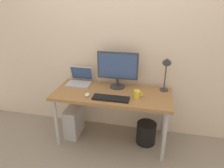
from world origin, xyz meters
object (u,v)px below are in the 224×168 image
at_px(laptop, 80,79).
at_px(mouse, 87,95).
at_px(desk_lamp, 167,66).
at_px(coffee_mug, 137,94).
at_px(wastebasket, 146,133).
at_px(keyboard, 111,98).
at_px(computer_tower, 74,121).
at_px(desk, 112,97).
at_px(monitor, 118,68).

relative_size(laptop, mouse, 3.56).
bearing_deg(laptop, desk_lamp, -0.95).
relative_size(desk_lamp, coffee_mug, 4.18).
distance_m(laptop, coffee_mug, 0.87).
bearing_deg(wastebasket, mouse, -165.04).
distance_m(keyboard, computer_tower, 0.81).
distance_m(desk, monitor, 0.39).
distance_m(desk_lamp, computer_tower, 1.49).
distance_m(monitor, desk_lamp, 0.61).
relative_size(laptop, coffee_mug, 2.81).
bearing_deg(desk, wastebasket, 5.05).
distance_m(monitor, keyboard, 0.44).
distance_m(desk_lamp, coffee_mug, 0.50).
bearing_deg(keyboard, computer_tower, 161.72).
relative_size(monitor, wastebasket, 1.78).
bearing_deg(laptop, monitor, -2.12).
bearing_deg(laptop, coffee_mug, -18.20).
xyz_separation_m(monitor, coffee_mug, (0.29, -0.25, -0.23)).
height_order(desk, laptop, laptop).
height_order(monitor, mouse, monitor).
xyz_separation_m(desk, mouse, (-0.28, -0.16, 0.08)).
xyz_separation_m(desk, wastebasket, (0.46, 0.04, -0.51)).
xyz_separation_m(mouse, wastebasket, (0.74, 0.20, -0.59)).
bearing_deg(desk_lamp, keyboard, -149.80).
distance_m(monitor, computer_tower, 1.00).
relative_size(desk_lamp, mouse, 5.29).
height_order(laptop, keyboard, laptop).
height_order(keyboard, mouse, mouse).
height_order(laptop, desk_lamp, desk_lamp).
relative_size(desk_lamp, keyboard, 1.08).
bearing_deg(monitor, mouse, -132.31).
height_order(desk_lamp, computer_tower, desk_lamp).
bearing_deg(monitor, wastebasket, -18.30).
xyz_separation_m(computer_tower, wastebasket, (1.03, 0.02, -0.06)).
relative_size(monitor, coffee_mug, 4.68).
height_order(coffee_mug, wastebasket, coffee_mug).
xyz_separation_m(desk_lamp, coffee_mug, (-0.32, -0.25, -0.29)).
height_order(monitor, desk_lamp, monitor).
xyz_separation_m(mouse, coffee_mug, (0.60, 0.09, 0.03)).
height_order(laptop, computer_tower, laptop).
height_order(keyboard, computer_tower, keyboard).
xyz_separation_m(desk_lamp, keyboard, (-0.62, -0.36, -0.33)).
relative_size(laptop, wastebasket, 1.07).
bearing_deg(laptop, wastebasket, -9.53).
xyz_separation_m(coffee_mug, wastebasket, (0.14, 0.11, -0.62)).
bearing_deg(desk, computer_tower, 178.13).
bearing_deg(coffee_mug, desk_lamp, 38.12).
xyz_separation_m(laptop, mouse, (0.23, -0.36, -0.04)).
bearing_deg(desk_lamp, desk, -164.01).
bearing_deg(mouse, desk, 29.60).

